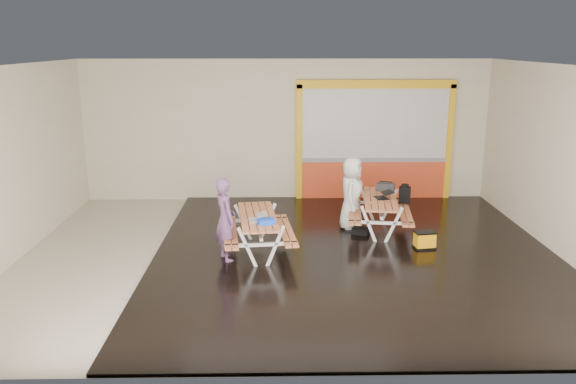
{
  "coord_description": "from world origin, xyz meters",
  "views": [
    {
      "loc": [
        -0.19,
        -10.04,
        3.89
      ],
      "look_at": [
        0.0,
        0.9,
        1.0
      ],
      "focal_mm": 35.5,
      "sensor_mm": 36.0,
      "label": 1
    }
  ],
  "objects_px": {
    "toolbox": "(386,187)",
    "backpack": "(405,194)",
    "person_left": "(225,220)",
    "dark_case": "(361,231)",
    "picnic_table_left": "(258,225)",
    "picnic_table_right": "(380,206)",
    "blue_pouch": "(266,221)",
    "laptop_left": "(257,218)",
    "person_right": "(352,194)",
    "laptop_right": "(383,196)",
    "fluke_bag": "(425,240)"
  },
  "relations": [
    {
      "from": "blue_pouch",
      "to": "toolbox",
      "type": "height_order",
      "value": "toolbox"
    },
    {
      "from": "blue_pouch",
      "to": "toolbox",
      "type": "bearing_deg",
      "value": 41.64
    },
    {
      "from": "person_right",
      "to": "backpack",
      "type": "relative_size",
      "value": 3.71
    },
    {
      "from": "person_left",
      "to": "toolbox",
      "type": "height_order",
      "value": "person_left"
    },
    {
      "from": "person_left",
      "to": "toolbox",
      "type": "distance_m",
      "value": 3.93
    },
    {
      "from": "blue_pouch",
      "to": "backpack",
      "type": "relative_size",
      "value": 0.7
    },
    {
      "from": "picnic_table_left",
      "to": "person_left",
      "type": "xyz_separation_m",
      "value": [
        -0.57,
        -0.36,
        0.21
      ]
    },
    {
      "from": "toolbox",
      "to": "backpack",
      "type": "relative_size",
      "value": 1.0
    },
    {
      "from": "person_right",
      "to": "backpack",
      "type": "bearing_deg",
      "value": -60.34
    },
    {
      "from": "person_left",
      "to": "dark_case",
      "type": "relative_size",
      "value": 4.63
    },
    {
      "from": "backpack",
      "to": "fluke_bag",
      "type": "relative_size",
      "value": 0.98
    },
    {
      "from": "fluke_bag",
      "to": "laptop_right",
      "type": "bearing_deg",
      "value": 119.98
    },
    {
      "from": "picnic_table_right",
      "to": "blue_pouch",
      "type": "bearing_deg",
      "value": -144.0
    },
    {
      "from": "dark_case",
      "to": "blue_pouch",
      "type": "bearing_deg",
      "value": -142.25
    },
    {
      "from": "laptop_left",
      "to": "backpack",
      "type": "relative_size",
      "value": 0.9
    },
    {
      "from": "blue_pouch",
      "to": "toolbox",
      "type": "xyz_separation_m",
      "value": [
        2.55,
        2.27,
        0.04
      ]
    },
    {
      "from": "dark_case",
      "to": "fluke_bag",
      "type": "bearing_deg",
      "value": -38.54
    },
    {
      "from": "fluke_bag",
      "to": "laptop_left",
      "type": "bearing_deg",
      "value": -172.48
    },
    {
      "from": "picnic_table_right",
      "to": "backpack",
      "type": "height_order",
      "value": "backpack"
    },
    {
      "from": "dark_case",
      "to": "laptop_right",
      "type": "bearing_deg",
      "value": 22.65
    },
    {
      "from": "picnic_table_right",
      "to": "laptop_right",
      "type": "bearing_deg",
      "value": -11.33
    },
    {
      "from": "picnic_table_right",
      "to": "person_left",
      "type": "height_order",
      "value": "person_left"
    },
    {
      "from": "laptop_right",
      "to": "backpack",
      "type": "relative_size",
      "value": 0.97
    },
    {
      "from": "backpack",
      "to": "dark_case",
      "type": "relative_size",
      "value": 1.26
    },
    {
      "from": "laptop_left",
      "to": "person_left",
      "type": "bearing_deg",
      "value": -174.17
    },
    {
      "from": "picnic_table_left",
      "to": "person_right",
      "type": "relative_size",
      "value": 1.3
    },
    {
      "from": "picnic_table_left",
      "to": "picnic_table_right",
      "type": "xyz_separation_m",
      "value": [
        2.5,
        1.21,
        -0.0
      ]
    },
    {
      "from": "laptop_left",
      "to": "dark_case",
      "type": "xyz_separation_m",
      "value": [
        2.08,
        1.3,
        -0.7
      ]
    },
    {
      "from": "picnic_table_left",
      "to": "laptop_right",
      "type": "distance_m",
      "value": 2.84
    },
    {
      "from": "toolbox",
      "to": "dark_case",
      "type": "height_order",
      "value": "toolbox"
    },
    {
      "from": "person_right",
      "to": "toolbox",
      "type": "bearing_deg",
      "value": -51.73
    },
    {
      "from": "picnic_table_left",
      "to": "picnic_table_right",
      "type": "distance_m",
      "value": 2.78
    },
    {
      "from": "laptop_left",
      "to": "picnic_table_left",
      "type": "bearing_deg",
      "value": 90.26
    },
    {
      "from": "person_left",
      "to": "laptop_left",
      "type": "xyz_separation_m",
      "value": [
        0.58,
        0.06,
        0.01
      ]
    },
    {
      "from": "backpack",
      "to": "blue_pouch",
      "type": "bearing_deg",
      "value": -142.83
    },
    {
      "from": "person_left",
      "to": "backpack",
      "type": "relative_size",
      "value": 3.67
    },
    {
      "from": "laptop_right",
      "to": "picnic_table_right",
      "type": "bearing_deg",
      "value": 168.67
    },
    {
      "from": "person_left",
      "to": "person_right",
      "type": "bearing_deg",
      "value": -79.51
    },
    {
      "from": "backpack",
      "to": "dark_case",
      "type": "xyz_separation_m",
      "value": [
        -1.05,
        -0.77,
        -0.58
      ]
    },
    {
      "from": "laptop_right",
      "to": "person_right",
      "type": "bearing_deg",
      "value": 160.15
    },
    {
      "from": "person_right",
      "to": "dark_case",
      "type": "height_order",
      "value": "person_right"
    },
    {
      "from": "person_left",
      "to": "backpack",
      "type": "xyz_separation_m",
      "value": [
        3.71,
        2.13,
        -0.1
      ]
    },
    {
      "from": "picnic_table_left",
      "to": "dark_case",
      "type": "relative_size",
      "value": 6.11
    },
    {
      "from": "picnic_table_left",
      "to": "laptop_right",
      "type": "height_order",
      "value": "laptop_right"
    },
    {
      "from": "laptop_left",
      "to": "laptop_right",
      "type": "relative_size",
      "value": 0.93
    },
    {
      "from": "picnic_table_right",
      "to": "toolbox",
      "type": "distance_m",
      "value": 0.66
    },
    {
      "from": "picnic_table_left",
      "to": "person_right",
      "type": "bearing_deg",
      "value": 36.45
    },
    {
      "from": "picnic_table_right",
      "to": "toolbox",
      "type": "height_order",
      "value": "toolbox"
    },
    {
      "from": "laptop_right",
      "to": "toolbox",
      "type": "xyz_separation_m",
      "value": [
        0.15,
        0.58,
        0.04
      ]
    },
    {
      "from": "laptop_left",
      "to": "dark_case",
      "type": "distance_m",
      "value": 2.55
    }
  ]
}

